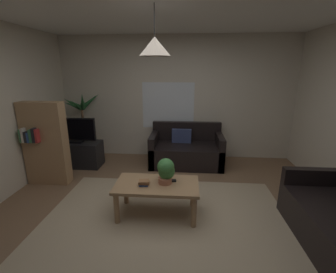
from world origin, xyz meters
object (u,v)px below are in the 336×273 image
object	(u,v)px
coffee_table	(157,189)
book_on_table_1	(144,183)
book_on_table_0	(144,184)
book_on_table_2	(144,181)
potted_plant_on_table	(166,170)
pendant_lamp	(155,46)
tv_stand	(79,154)
bookshelf_corner	(45,143)
couch_under_window	(186,151)
remote_on_table_0	(170,181)
tv	(76,130)
potted_palm_corner	(84,126)

from	to	relation	value
coffee_table	book_on_table_1	xyz separation A→B (m)	(-0.16, -0.06, 0.11)
book_on_table_0	book_on_table_2	bearing A→B (deg)	-58.20
potted_plant_on_table	pendant_lamp	bearing A→B (deg)	-160.53
book_on_table_0	tv_stand	distance (m)	2.28
tv_stand	coffee_table	bearing A→B (deg)	-40.58
book_on_table_0	potted_plant_on_table	world-z (taller)	potted_plant_on_table
book_on_table_1	book_on_table_2	bearing A→B (deg)	-84.45
potted_plant_on_table	coffee_table	bearing A→B (deg)	-160.53
bookshelf_corner	couch_under_window	bearing A→B (deg)	23.56
book_on_table_2	potted_plant_on_table	distance (m)	0.32
remote_on_table_0	potted_plant_on_table	size ratio (longest dim) A/B	0.48
book_on_table_0	couch_under_window	bearing A→B (deg)	73.83
book_on_table_2	tv	xyz separation A→B (m)	(-1.63, 1.58, 0.24)
bookshelf_corner	pendant_lamp	distance (m)	2.56
tv_stand	bookshelf_corner	world-z (taller)	bookshelf_corner
pendant_lamp	potted_palm_corner	bearing A→B (deg)	132.28
coffee_table	potted_plant_on_table	bearing A→B (deg)	19.47
tv	pendant_lamp	distance (m)	2.71
book_on_table_1	potted_plant_on_table	xyz separation A→B (m)	(0.27, 0.10, 0.14)
pendant_lamp	bookshelf_corner	bearing A→B (deg)	158.41
book_on_table_0	potted_palm_corner	distance (m)	2.72
remote_on_table_0	potted_palm_corner	world-z (taller)	potted_palm_corner
tv	book_on_table_2	bearing A→B (deg)	-44.10
book_on_table_2	tv_stand	size ratio (longest dim) A/B	0.15
tv_stand	tv	xyz separation A→B (m)	(0.00, -0.02, 0.50)
couch_under_window	book_on_table_0	distance (m)	1.95
couch_under_window	book_on_table_2	distance (m)	1.96
book_on_table_2	potted_plant_on_table	bearing A→B (deg)	22.56
book_on_table_2	tv	world-z (taller)	tv
bookshelf_corner	remote_on_table_0	bearing A→B (deg)	-18.24
coffee_table	book_on_table_0	size ratio (longest dim) A/B	9.54
couch_under_window	book_on_table_0	bearing A→B (deg)	-106.17
potted_plant_on_table	bookshelf_corner	size ratio (longest dim) A/B	0.24
couch_under_window	tv	xyz separation A→B (m)	(-2.16, -0.30, 0.48)
coffee_table	book_on_table_1	size ratio (longest dim) A/B	7.85
book_on_table_2	potted_plant_on_table	xyz separation A→B (m)	(0.27, 0.11, 0.11)
remote_on_table_0	tv_stand	size ratio (longest dim) A/B	0.18
coffee_table	tv	distance (m)	2.36
coffee_table	remote_on_table_0	distance (m)	0.20
potted_plant_on_table	pendant_lamp	world-z (taller)	pendant_lamp
coffee_table	potted_palm_corner	xyz separation A→B (m)	(-1.86, 2.05, 0.32)
potted_plant_on_table	tv_stand	size ratio (longest dim) A/B	0.37
couch_under_window	potted_plant_on_table	bearing A→B (deg)	-98.39
couch_under_window	remote_on_table_0	world-z (taller)	couch_under_window
remote_on_table_0	potted_palm_corner	size ratio (longest dim) A/B	0.11
couch_under_window	potted_palm_corner	bearing A→B (deg)	173.66
potted_plant_on_table	book_on_table_1	bearing A→B (deg)	-159.44
book_on_table_1	potted_palm_corner	xyz separation A→B (m)	(-1.71, 2.11, 0.21)
couch_under_window	coffee_table	bearing A→B (deg)	-101.84
couch_under_window	book_on_table_1	world-z (taller)	couch_under_window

